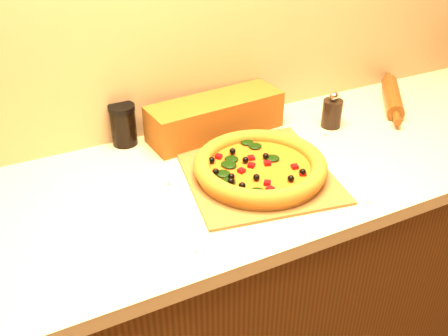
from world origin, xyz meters
TOP-DOWN VIEW (x-y plane):
  - cabinet at (0.00, 1.43)m, footprint 2.80×0.65m
  - countertop at (0.00, 1.43)m, footprint 2.84×0.68m
  - pizza_peel at (0.14, 1.41)m, footprint 0.46×0.61m
  - pizza at (0.14, 1.38)m, footprint 0.37×0.37m
  - pepper_grinder at (0.50, 1.54)m, footprint 0.06×0.06m
  - rolling_pin at (0.80, 1.58)m, footprint 0.28×0.34m
  - bread_bag at (0.14, 1.66)m, footprint 0.44×0.18m
  - dark_jar at (-0.14, 1.72)m, footprint 0.08×0.08m

SIDE VIEW (x-z plane):
  - cabinet at x=0.00m, z-range 0.00..0.86m
  - countertop at x=0.00m, z-range 0.86..0.90m
  - pizza_peel at x=0.14m, z-range 0.90..0.91m
  - rolling_pin at x=0.80m, z-range 0.90..0.96m
  - pizza at x=0.14m, z-range 0.91..0.96m
  - pepper_grinder at x=0.50m, z-range 0.89..1.01m
  - bread_bag at x=0.14m, z-range 0.90..1.02m
  - dark_jar at x=-0.14m, z-range 0.90..1.03m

